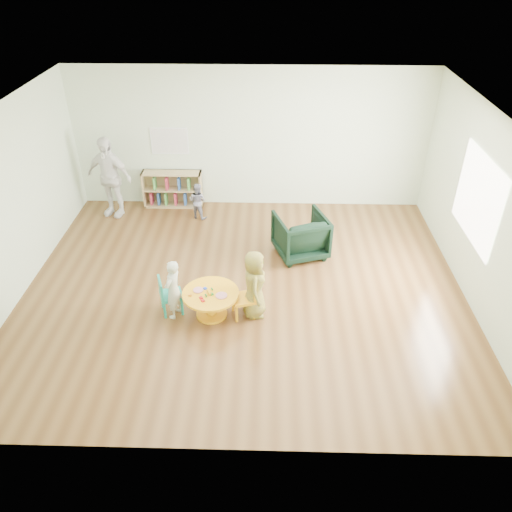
# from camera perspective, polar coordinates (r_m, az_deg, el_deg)

# --- Properties ---
(room) EXTENTS (7.10, 7.00, 2.80)m
(room) POSITION_cam_1_polar(r_m,az_deg,el_deg) (7.10, -1.48, 8.65)
(room) COLOR brown
(room) RESTS_ON ground
(activity_table) EXTENTS (0.83, 0.83, 0.46)m
(activity_table) POSITION_cam_1_polar(r_m,az_deg,el_deg) (7.40, -5.18, -4.98)
(activity_table) COLOR #FFAF15
(activity_table) RESTS_ON ground
(kid_chair_left) EXTENTS (0.41, 0.41, 0.60)m
(kid_chair_left) POSITION_cam_1_polar(r_m,az_deg,el_deg) (7.52, -10.02, -4.35)
(kid_chair_left) COLOR teal
(kid_chair_left) RESTS_ON ground
(kid_chair_right) EXTENTS (0.40, 0.40, 0.61)m
(kid_chair_right) POSITION_cam_1_polar(r_m,az_deg,el_deg) (7.35, -1.12, -4.70)
(kid_chair_right) COLOR #FFAF15
(kid_chair_right) RESTS_ON ground
(bookshelf) EXTENTS (1.20, 0.30, 0.75)m
(bookshelf) POSITION_cam_1_polar(r_m,az_deg,el_deg) (10.52, -9.54, 7.57)
(bookshelf) COLOR tan
(bookshelf) RESTS_ON ground
(alphabet_poster) EXTENTS (0.74, 0.01, 0.54)m
(alphabet_poster) POSITION_cam_1_polar(r_m,az_deg,el_deg) (10.25, -9.86, 12.83)
(alphabet_poster) COLOR white
(alphabet_poster) RESTS_ON ground
(armchair) EXTENTS (1.05, 1.07, 0.77)m
(armchair) POSITION_cam_1_polar(r_m,az_deg,el_deg) (8.73, 5.12, 2.38)
(armchair) COLOR black
(armchair) RESTS_ON ground
(child_left) EXTENTS (0.34, 0.41, 0.96)m
(child_left) POSITION_cam_1_polar(r_m,az_deg,el_deg) (7.35, -9.45, -3.79)
(child_left) COLOR silver
(child_left) RESTS_ON ground
(child_right) EXTENTS (0.36, 0.54, 1.08)m
(child_right) POSITION_cam_1_polar(r_m,az_deg,el_deg) (7.24, -0.19, -3.28)
(child_right) COLOR gold
(child_right) RESTS_ON ground
(toddler) EXTENTS (0.44, 0.39, 0.74)m
(toddler) POSITION_cam_1_polar(r_m,az_deg,el_deg) (9.96, -6.70, 6.28)
(toddler) COLOR #191C40
(toddler) RESTS_ON ground
(adult_caretaker) EXTENTS (1.02, 0.66, 1.62)m
(adult_caretaker) POSITION_cam_1_polar(r_m,az_deg,el_deg) (10.25, -16.43, 8.67)
(adult_caretaker) COLOR white
(adult_caretaker) RESTS_ON ground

